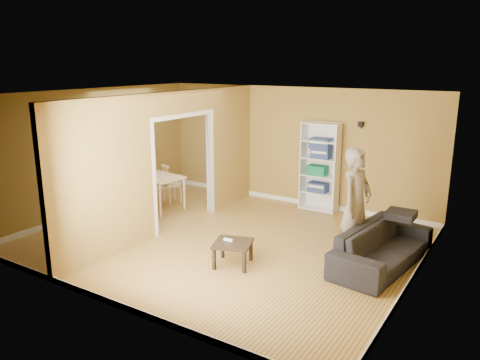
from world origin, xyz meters
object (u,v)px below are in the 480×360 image
object	(u,v)px
chair_left	(128,183)
chair_far	(172,183)
bookshelf	(321,167)
person	(356,195)
chair_near	(142,194)
dining_table	(155,179)
sofa	(383,241)
coffee_table	(233,246)

from	to	relation	value
chair_left	chair_far	distance (m)	0.99
bookshelf	person	bearing A→B (deg)	-54.89
chair_far	chair_near	bearing A→B (deg)	117.34
bookshelf	dining_table	bearing A→B (deg)	-148.95
sofa	chair_far	distance (m)	5.10
sofa	bookshelf	world-z (taller)	bookshelf
bookshelf	chair_near	xyz separation A→B (m)	(-2.93, -2.39, -0.47)
coffee_table	chair_far	xyz separation A→B (m)	(-3.04, 2.12, 0.12)
sofa	chair_near	world-z (taller)	chair_near
sofa	person	world-z (taller)	person
dining_table	coffee_table	bearing A→B (deg)	-27.39
person	chair_far	bearing A→B (deg)	90.96
dining_table	chair_near	xyz separation A→B (m)	(0.13, -0.55, -0.18)
sofa	coffee_table	bearing A→B (deg)	129.80
bookshelf	chair_left	distance (m)	4.31
chair_far	chair_left	bearing A→B (deg)	55.58
chair_far	dining_table	bearing A→B (deg)	110.18
chair_near	chair_far	bearing A→B (deg)	113.52
sofa	chair_left	xyz separation A→B (m)	(-5.84, 0.32, 0.05)
sofa	chair_left	world-z (taller)	chair_left
chair_left	chair_far	size ratio (longest dim) A/B	1.05
sofa	bookshelf	size ratio (longest dim) A/B	1.14
chair_left	chair_far	bearing A→B (deg)	124.88
chair_left	chair_far	xyz separation A→B (m)	(0.81, 0.56, -0.02)
sofa	person	distance (m)	0.82
coffee_table	dining_table	xyz separation A→B (m)	(-3.05, 1.58, 0.33)
chair_left	chair_far	world-z (taller)	chair_left
person	chair_left	bearing A→B (deg)	98.37
sofa	chair_near	size ratio (longest dim) A/B	2.28
bookshelf	coffee_table	size ratio (longest dim) A/B	3.32
chair_near	sofa	bearing A→B (deg)	20.00
sofa	chair_far	xyz separation A→B (m)	(-5.03, 0.87, 0.03)
chair_near	chair_far	size ratio (longest dim) A/B	1.07
sofa	coffee_table	distance (m)	2.35
dining_table	chair_left	size ratio (longest dim) A/B	1.25
bookshelf	chair_left	world-z (taller)	bookshelf
sofa	bookshelf	bearing A→B (deg)	50.15
sofa	chair_left	distance (m)	5.85
chair_left	person	bearing A→B (deg)	87.67
coffee_table	chair_far	world-z (taller)	chair_far
person	bookshelf	xyz separation A→B (m)	(-1.50, 2.13, -0.12)
bookshelf	chair_far	bearing A→B (deg)	-156.84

